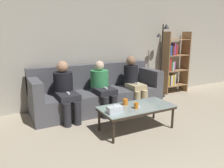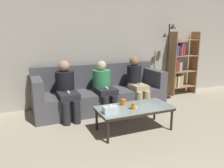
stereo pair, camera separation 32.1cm
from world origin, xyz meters
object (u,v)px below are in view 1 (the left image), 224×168
Objects in this scene: seated_person_left_end at (65,89)px; seated_person_mid_left at (102,85)px; cup_near_right at (136,106)px; couch at (97,93)px; seated_person_mid_right at (133,80)px; cup_near_left at (125,102)px; standing_lamp at (162,53)px; bookshelf at (173,64)px; tissue_box at (115,109)px; coffee_table at (137,108)px; game_remote at (137,106)px.

seated_person_mid_left is (0.74, 0.01, -0.02)m from seated_person_left_end.
seated_person_mid_left is at bearing 93.74° from cup_near_right.
seated_person_mid_right is at bearing -16.79° from couch.
cup_near_left is 0.06× the size of standing_lamp.
standing_lamp is (-0.50, -0.14, 0.33)m from bookshelf.
cup_near_left is at bearing -48.47° from seated_person_left_end.
couch is 1.38m from tissue_box.
seated_person_mid_left is at bearing -167.89° from bookshelf.
coffee_table is 0.48m from tissue_box.
coffee_table is at bearing -90.00° from game_remote.
seated_person_mid_right is at bearing 59.51° from coffee_table.
cup_near_left is 0.09× the size of seated_person_left_end.
bookshelf reaches higher than tissue_box.
couch is 1.68× the size of bookshelf.
couch is 1.25m from game_remote.
standing_lamp is 1.64× the size of seated_person_mid_right.
seated_person_mid_right is at bearing -161.74° from standing_lamp.
tissue_box is (-0.46, -0.10, 0.09)m from coffee_table.
seated_person_mid_right is (0.67, 1.10, 0.12)m from cup_near_right.
cup_near_right is at bearing -86.90° from couch.
seated_person_mid_right is at bearing -162.52° from bookshelf.
coffee_table is 0.69× the size of standing_lamp.
game_remote is at bearing -82.02° from seated_person_mid_left.
seated_person_mid_right reaches higher than game_remote.
standing_lamp is at bearing 34.36° from cup_near_left.
seated_person_mid_right is at bearing 0.41° from seated_person_left_end.
seated_person_left_end is at bearing 131.27° from coffee_table.
seated_person_mid_left is at bearing 97.98° from game_remote.
cup_near_right reaches higher than game_remote.
standing_lamp reaches higher than seated_person_mid_right.
cup_near_right is at bearing -139.83° from standing_lamp.
cup_near_right is 0.12m from game_remote.
bookshelf is at bearing 15.84° from standing_lamp.
couch reaches higher than coffee_table.
game_remote is at bearing 12.09° from tissue_box.
bookshelf is (2.27, 1.35, 0.31)m from cup_near_left.
tissue_box is 1.47× the size of game_remote.
cup_near_left is at bearing 36.36° from tissue_box.
standing_lamp is at bearing 40.17° from cup_near_right.
seated_person_mid_left reaches higher than cup_near_right.
seated_person_mid_right reaches higher than cup_near_left.
seated_person_mid_left is (-0.02, 0.86, 0.10)m from cup_near_left.
seated_person_mid_right is (1.06, 1.11, 0.12)m from tissue_box.
bookshelf reaches higher than seated_person_mid_left.
game_remote is at bearing -140.46° from standing_lamp.
bookshelf is at bearing 6.62° from couch.
cup_near_right is at bearing -53.44° from seated_person_left_end.
standing_lamp is (1.79, 0.12, 0.76)m from couch.
bookshelf reaches higher than cup_near_left.
tissue_box is at bearing -148.46° from bookshelf.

